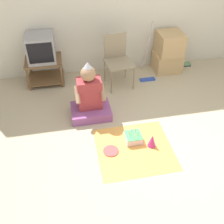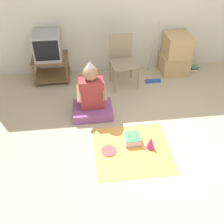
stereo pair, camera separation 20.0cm
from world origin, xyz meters
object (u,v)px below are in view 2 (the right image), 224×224
tv (48,45)px  person_seated (92,98)px  cardboard_box_stack (176,54)px  party_hat_blue (151,143)px  dust_mop (153,63)px  book_pile (194,68)px  paper_plate (109,151)px  folding_chair (123,58)px  birthday_cake (132,138)px

tv → person_seated: size_ratio=0.55×
cardboard_box_stack → party_hat_blue: bearing=-115.3°
dust_mop → tv: bearing=173.6°
tv → party_hat_blue: 2.43m
tv → book_pile: bearing=0.2°
paper_plate → cardboard_box_stack: bearing=52.3°
dust_mop → folding_chair: bearing=-172.6°
cardboard_box_stack → party_hat_blue: size_ratio=3.89×
cardboard_box_stack → dust_mop: dust_mop is taller
birthday_cake → book_pile: bearing=49.0°
cardboard_box_stack → paper_plate: (-1.46, -1.89, -0.36)m
folding_chair → paper_plate: bearing=-104.6°
birthday_cake → folding_chair: bearing=86.9°
folding_chair → paper_plate: size_ratio=4.27×
tv → folding_chair: bearing=-12.5°
tv → paper_plate: tv is taller
person_seated → paper_plate: (0.16, -0.82, -0.29)m
book_pile → paper_plate: book_pile is taller
cardboard_box_stack → book_pile: size_ratio=4.11×
book_pile → cardboard_box_stack: bearing=-177.1°
paper_plate → party_hat_blue: bearing=-0.4°
party_hat_blue → person_seated: bearing=131.1°
birthday_cake → party_hat_blue: (0.22, -0.14, 0.04)m
tv → paper_plate: 2.18m
person_seated → birthday_cake: (0.50, -0.68, -0.24)m
party_hat_blue → paper_plate: (-0.56, 0.00, -0.09)m
person_seated → party_hat_blue: 1.12m
folding_chair → party_hat_blue: size_ratio=4.61×
person_seated → folding_chair: bearing=54.0°
tv → cardboard_box_stack: (2.29, -0.01, -0.30)m
book_pile → party_hat_blue: 2.33m
tv → book_pile: size_ratio=2.71×
tv → birthday_cake: 2.21m
tv → party_hat_blue: (1.40, -1.91, -0.57)m
person_seated → birthday_cake: size_ratio=4.00×
cardboard_box_stack → book_pile: 0.54m
person_seated → cardboard_box_stack: bearing=33.4°
tv → person_seated: 1.33m
dust_mop → birthday_cake: 1.71m
cardboard_box_stack → paper_plate: 2.42m
dust_mop → paper_plate: bearing=-120.2°
person_seated → birthday_cake: bearing=-53.6°
tv → book_pile: 2.79m
folding_chair → dust_mop: bearing=7.4°
dust_mop → book_pile: 0.96m
tv → paper_plate: size_ratio=2.39×
book_pile → person_seated: person_seated is taller
cardboard_box_stack → book_pile: (0.43, 0.02, -0.33)m
tv → birthday_cake: bearing=-56.3°
paper_plate → birthday_cake: bearing=22.3°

